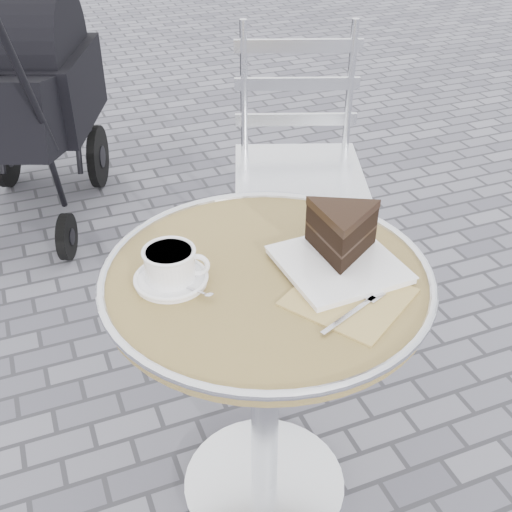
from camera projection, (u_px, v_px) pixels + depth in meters
name	position (u px, v px, depth m)	size (l,w,h in m)	color
ground	(264.00, 487.00, 1.78)	(80.00, 80.00, 0.00)	slate
cafe_table	(266.00, 332.00, 1.46)	(0.72, 0.72, 0.74)	silver
cappuccino_set	(171.00, 268.00, 1.33)	(0.16, 0.17, 0.08)	white
cake_plate_set	(342.00, 239.00, 1.38)	(0.30, 0.38, 0.13)	tan
bistro_chair	(297.00, 134.00, 2.28)	(0.57, 0.57, 0.99)	silver
baby_stroller	(21.00, 107.00, 2.77)	(0.86, 1.19, 1.13)	black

